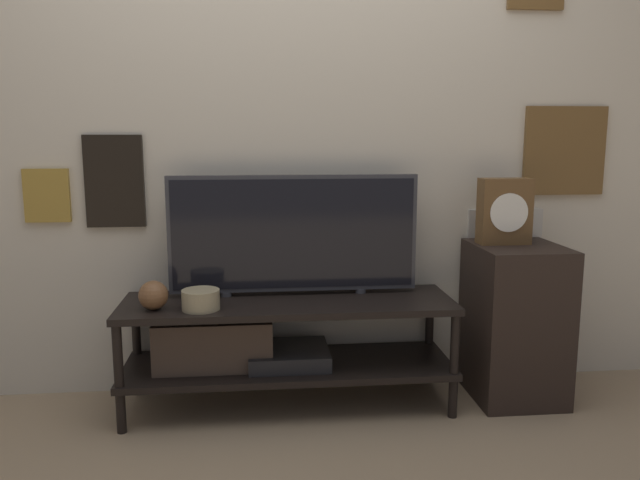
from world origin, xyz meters
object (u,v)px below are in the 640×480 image
at_px(television, 294,234).
at_px(vase_round_glass, 153,295).
at_px(vase_wide_bowl, 201,300).
at_px(mantel_clock, 505,211).

relative_size(television, vase_round_glass, 9.11).
bearing_deg(vase_wide_bowl, mantel_clock, 6.78).
xyz_separation_m(vase_wide_bowl, mantel_clock, (1.38, 0.16, 0.34)).
xyz_separation_m(television, vase_round_glass, (-0.61, -0.19, -0.22)).
xyz_separation_m(television, vase_wide_bowl, (-0.41, -0.21, -0.24)).
height_order(vase_wide_bowl, mantel_clock, mantel_clock).
relative_size(television, mantel_clock, 3.72).
bearing_deg(vase_round_glass, television, 17.27).
height_order(television, mantel_clock, television).
height_order(television, vase_round_glass, television).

